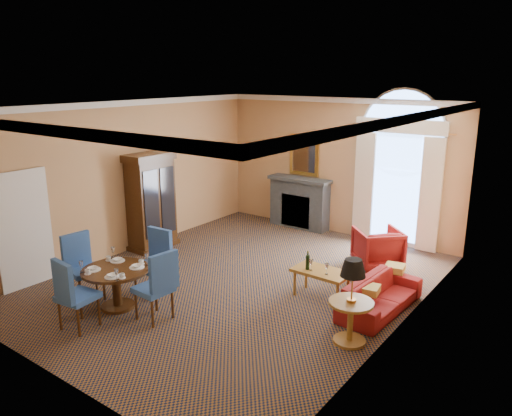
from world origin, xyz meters
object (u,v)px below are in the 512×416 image
Objects in this scene: armchair at (378,248)px; sofa at (380,295)px; coffee_table at (321,273)px; armoire at (151,203)px; dining_table at (116,278)px; side_table at (352,292)px.

sofa is at bearing 68.97° from armchair.
coffee_table is at bearing 101.58° from sofa.
armchair is at bearing 85.48° from coffee_table.
armoire is at bearing -179.36° from coffee_table.
coffee_table is at bearing 43.00° from dining_table.
coffee_table is at bearing 135.38° from side_table.
armoire reaches higher than sofa.
dining_table is 4.30m from sofa.
armoire reaches higher than armchair.
armoire is 3.01m from dining_table.
armchair is (2.69, 4.25, -0.12)m from dining_table.
coffee_table is at bearing 38.32° from armchair.
armoire reaches higher than dining_table.
coffee_table is (4.25, -0.07, -0.56)m from armoire.
dining_table is (1.76, -2.39, -0.50)m from armoire.
armchair is 0.87× the size of coffee_table.
side_table reaches higher than sofa.
armoire is 5.44m from side_table.
armoire is 1.18× the size of sofa.
armoire is 5.32m from sofa.
dining_table is at bearing -135.42° from coffee_table.
armoire is at bearing 126.38° from dining_table.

